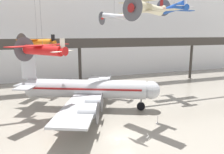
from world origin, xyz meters
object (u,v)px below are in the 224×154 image
Objects in this scene: airliner_silver_main at (85,89)px; stanchion_barrier at (158,121)px; suspended_plane_cream_biplane at (148,8)px; suspended_plane_silver_racer at (114,17)px; suspended_plane_blue_trainer at (174,8)px; suspended_plane_red_highwing at (43,50)px; suspended_plane_orange_highwing at (37,42)px.

airliner_silver_main is 24.55× the size of stanchion_barrier.
stanchion_barrier is (1.62, -0.72, -14.82)m from suspended_plane_cream_biplane.
suspended_plane_blue_trainer is at bearing -154.26° from suspended_plane_silver_racer.
suspended_plane_blue_trainer is (17.52, 2.34, 13.35)m from airliner_silver_main.
suspended_plane_red_highwing is at bearing -135.11° from airliner_silver_main.
suspended_plane_silver_racer is 14.65m from suspended_plane_cream_biplane.
suspended_plane_cream_biplane is 14.92m from stanchion_barrier.
suspended_plane_blue_trainer is 1.13× the size of suspended_plane_cream_biplane.
suspended_plane_orange_highwing reaches higher than airliner_silver_main.
airliner_silver_main is 2.32× the size of suspended_plane_orange_highwing.
suspended_plane_cream_biplane is at bearing -156.28° from suspended_plane_red_highwing.
suspended_plane_orange_highwing is at bearing 124.41° from stanchion_barrier.
suspended_plane_blue_trainer reaches higher than suspended_plane_red_highwing.
suspended_plane_red_highwing is 1.33× the size of suspended_plane_blue_trainer.
suspended_plane_cream_biplane is at bearing 157.19° from suspended_plane_orange_highwing.
stanchion_barrier is at bearing -24.78° from airliner_silver_main.
suspended_plane_blue_trainer reaches higher than suspended_plane_orange_highwing.
suspended_plane_silver_racer is 0.84× the size of suspended_plane_cream_biplane.
suspended_plane_orange_highwing reaches higher than suspended_plane_red_highwing.
airliner_silver_main is 15.29m from suspended_plane_orange_highwing.
airliner_silver_main is at bearing 153.92° from suspended_plane_orange_highwing.
stanchion_barrier is at bearing 131.10° from suspended_plane_cream_biplane.
stanchion_barrier is (0.64, -15.34, -14.77)m from suspended_plane_silver_racer.
airliner_silver_main is at bearing -78.67° from suspended_plane_cream_biplane.
suspended_plane_blue_trainer reaches higher than airliner_silver_main.
suspended_plane_cream_biplane reaches higher than airliner_silver_main.
suspended_plane_cream_biplane is (6.21, -8.42, 11.87)m from airliner_silver_main.
suspended_plane_blue_trainer is (23.74, 4.64, 6.76)m from suspended_plane_red_highwing.
suspended_plane_cream_biplane reaches higher than suspended_plane_orange_highwing.
suspended_plane_cream_biplane is at bearing -28.98° from airliner_silver_main.
suspended_plane_blue_trainer reaches higher than stanchion_barrier.
suspended_plane_orange_highwing is 1.43× the size of suspended_plane_cream_biplane.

